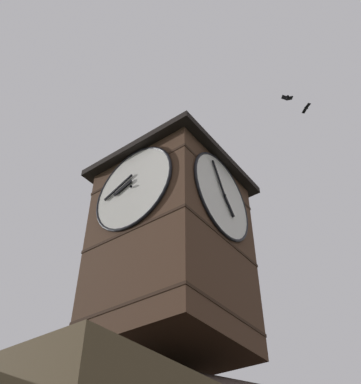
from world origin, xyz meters
The scene contains 3 objects.
clock_tower centered at (-0.60, 0.03, 10.26)m, with size 4.87×4.87×9.90m.
flying_bird_high centered at (-5.77, 4.33, 18.97)m, with size 0.51×0.62×0.12m.
flying_bird_low centered at (-3.15, 4.30, 17.13)m, with size 0.48×0.49×0.15m.
Camera 1 is at (9.69, 8.05, 1.24)m, focal length 42.67 mm.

